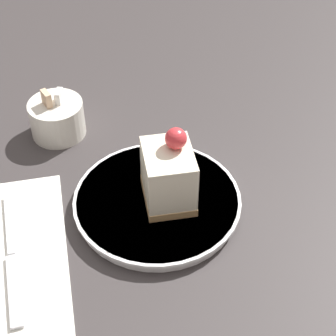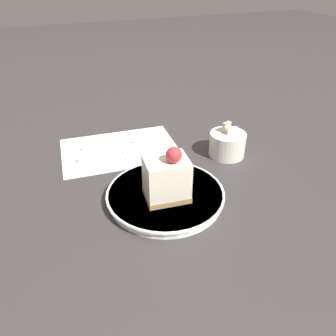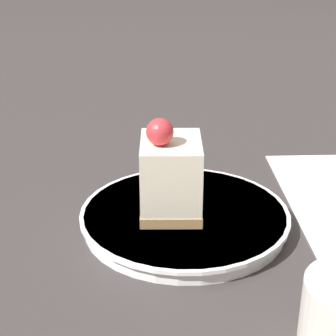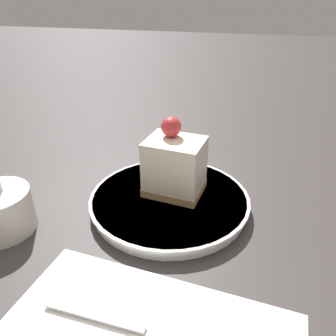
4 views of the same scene
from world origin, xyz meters
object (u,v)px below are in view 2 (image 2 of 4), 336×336
(cake_slice, at_px, (167,178))
(knife, at_px, (114,154))
(fork, at_px, (124,142))
(sugar_bowl, at_px, (227,144))
(plate, at_px, (165,195))

(cake_slice, relative_size, knife, 0.52)
(fork, height_order, sugar_bowl, sugar_bowl)
(sugar_bowl, bearing_deg, knife, -110.17)
(fork, xyz_separation_m, knife, (0.05, -0.04, 0.00))
(plate, relative_size, sugar_bowl, 2.70)
(knife, distance_m, sugar_bowl, 0.25)
(plate, bearing_deg, knife, -164.87)
(plate, distance_m, cake_slice, 0.05)
(cake_slice, bearing_deg, sugar_bowl, 127.24)
(knife, relative_size, sugar_bowl, 2.48)
(cake_slice, distance_m, sugar_bowl, 0.22)
(plate, height_order, fork, plate)
(knife, bearing_deg, fork, 143.28)
(cake_slice, height_order, sugar_bowl, cake_slice)
(cake_slice, distance_m, knife, 0.21)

